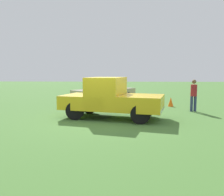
% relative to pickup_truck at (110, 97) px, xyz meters
% --- Properties ---
extents(ground_plane, '(80.00, 80.00, 0.00)m').
position_rel_pickup_truck_xyz_m(ground_plane, '(-0.23, -0.70, -0.94)').
color(ground_plane, '#477533').
extents(pickup_truck, '(4.76, 2.97, 1.81)m').
position_rel_pickup_truck_xyz_m(pickup_truck, '(0.00, 0.00, 0.00)').
color(pickup_truck, black).
rests_on(pickup_truck, ground_plane).
extents(sedan_near, '(4.47, 4.60, 1.45)m').
position_rel_pickup_truck_xyz_m(sedan_near, '(-0.74, 6.13, -0.28)').
color(sedan_near, black).
rests_on(sedan_near, ground_plane).
extents(person_bystander, '(0.38, 0.38, 1.66)m').
position_rel_pickup_truck_xyz_m(person_bystander, '(4.25, 1.93, -0.00)').
color(person_bystander, navy).
rests_on(person_bystander, ground_plane).
extents(traffic_cone, '(0.32, 0.32, 0.55)m').
position_rel_pickup_truck_xyz_m(traffic_cone, '(3.44, 3.67, -0.66)').
color(traffic_cone, orange).
rests_on(traffic_cone, ground_plane).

